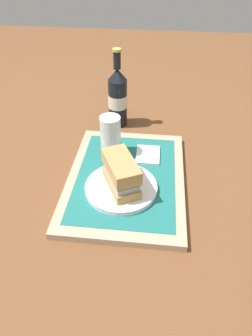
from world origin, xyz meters
TOP-DOWN VIEW (x-y plane):
  - ground_plane at (0.00, 0.00)m, footprint 3.00×3.00m
  - tray at (0.00, 0.00)m, footprint 0.44×0.32m
  - placemat at (0.00, 0.00)m, footprint 0.38×0.27m
  - plate at (-0.06, 0.01)m, footprint 0.19×0.19m
  - sandwich at (-0.05, 0.01)m, footprint 0.14×0.11m
  - beer_glass at (0.10, 0.06)m, footprint 0.06×0.06m
  - napkin_folded at (0.10, -0.06)m, footprint 0.09×0.07m
  - beer_bottle at (0.31, 0.06)m, footprint 0.07×0.07m

SIDE VIEW (x-z plane):
  - ground_plane at x=0.00m, z-range 0.00..0.00m
  - tray at x=0.00m, z-range 0.00..0.02m
  - placemat at x=0.00m, z-range 0.02..0.02m
  - napkin_folded at x=0.10m, z-range 0.02..0.03m
  - plate at x=-0.06m, z-range 0.02..0.04m
  - sandwich at x=-0.05m, z-range 0.04..0.12m
  - beer_glass at x=0.10m, z-range 0.03..0.15m
  - beer_bottle at x=0.31m, z-range -0.03..0.24m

